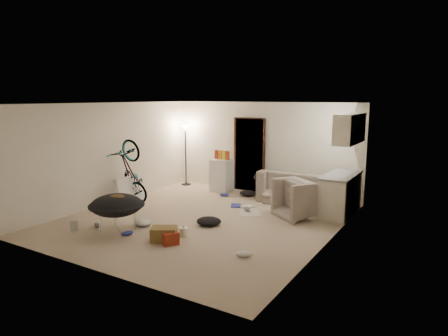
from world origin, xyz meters
The scene contains 39 objects.
floor centered at (0.00, 0.00, -0.01)m, with size 5.50×6.00×0.02m, color #BBA790.
ceiling centered at (0.00, 0.00, 2.51)m, with size 5.50×6.00×0.02m, color white.
wall_back centered at (0.00, 3.01, 1.25)m, with size 5.50×0.02×2.50m, color white.
wall_front centered at (0.00, -3.01, 1.25)m, with size 5.50×0.02×2.50m, color white.
wall_left centered at (-2.76, 0.00, 1.25)m, with size 0.02×6.00×2.50m, color white.
wall_right centered at (2.76, 0.00, 1.25)m, with size 0.02×6.00×2.50m, color white.
doorway centered at (-0.40, 2.97, 1.02)m, with size 0.85×0.10×2.04m, color black.
door_trim centered at (-0.40, 2.94, 1.02)m, with size 0.97×0.04×2.10m, color #381E13.
floor_lamp centered at (-2.40, 2.65, 1.31)m, with size 0.28×0.28×1.81m.
kitchen_counter centered at (2.43, 2.00, 0.44)m, with size 0.60×1.50×0.88m, color silver.
counter_top centered at (2.43, 2.00, 0.90)m, with size 0.64×1.54×0.04m, color gray.
kitchen_uppers centered at (2.56, 2.00, 1.95)m, with size 0.38×1.40×0.65m, color silver.
sofa centered at (1.25, 2.45, 0.29)m, with size 1.97×0.77×0.57m, color #3E463F.
armchair centered at (1.81, 1.41, 0.31)m, with size 0.95×0.83×0.62m, color #3E463F.
bicycle centered at (-2.30, 0.22, 0.44)m, with size 0.58×1.66×0.87m, color black.
book_asset centered at (-1.81, -2.02, 0.01)m, with size 0.16×0.22×0.02m, color maroon.
mini_fridge centered at (-1.07, 2.55, 0.45)m, with size 0.53×0.53×0.90m, color white.
snack_box_0 centered at (-1.24, 2.55, 1.00)m, with size 0.10×0.07×0.30m, color maroon.
snack_box_1 centered at (-1.12, 2.55, 1.00)m, with size 0.10×0.07×0.30m, color orange.
snack_box_2 centered at (-1.00, 2.55, 1.00)m, with size 0.10×0.07×0.30m, color yellow.
snack_box_3 centered at (-0.88, 2.55, 1.00)m, with size 0.10×0.07×0.30m, color maroon.
saucer_chair centered at (-0.96, -1.56, 0.46)m, with size 1.08×1.08×0.77m.
hoodie centered at (-0.91, -1.59, 0.67)m, with size 0.48×0.40×0.22m, color #4E371B.
sofa_drape centered at (0.30, 2.45, 0.54)m, with size 0.56×0.46×0.28m, color black.
tv_box centered at (-2.30, 0.20, 0.35)m, with size 0.13×1.05×0.69m, color silver.
drink_case_a centered at (0.13, -1.47, 0.13)m, with size 0.47×0.33×0.27m, color brown.
drink_case_b centered at (0.26, -1.49, 0.11)m, with size 0.38×0.28×0.22m, color maroon.
juicer centered at (0.26, -1.04, 0.09)m, with size 0.16×0.16×0.23m.
newspaper centered at (0.64, 0.98, 0.00)m, with size 0.47×0.61×0.01m, color silver.
book_blue centered at (0.09, 1.31, 0.02)m, with size 0.23×0.32×0.03m, color navy.
book_white centered at (0.37, 1.38, 0.01)m, with size 0.22×0.28×0.03m, color silver.
shoe_0 centered at (-0.65, 2.00, 0.04)m, with size 0.24×0.10×0.09m, color navy.
shoe_1 centered at (0.52, 1.08, 0.05)m, with size 0.28×0.11×0.10m, color slate.
shoe_2 centered at (-0.67, -1.60, 0.05)m, with size 0.25×0.10×0.09m, color navy.
shoe_3 centered at (-1.58, -1.53, 0.05)m, with size 0.24×0.10×0.09m, color slate.
shoe_4 centered at (1.75, -1.37, 0.05)m, with size 0.29×0.12×0.11m, color white.
clothes_lump_a centered at (0.33, -0.25, 0.08)m, with size 0.52×0.44×0.17m, color black.
clothes_lump_b centered at (-0.14, 2.39, 0.07)m, with size 0.47×0.41×0.14m, color black.
clothes_lump_c centered at (-0.84, -0.98, 0.06)m, with size 0.41×0.35×0.13m, color silver.
Camera 1 is at (4.72, -6.92, 2.64)m, focal length 32.00 mm.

